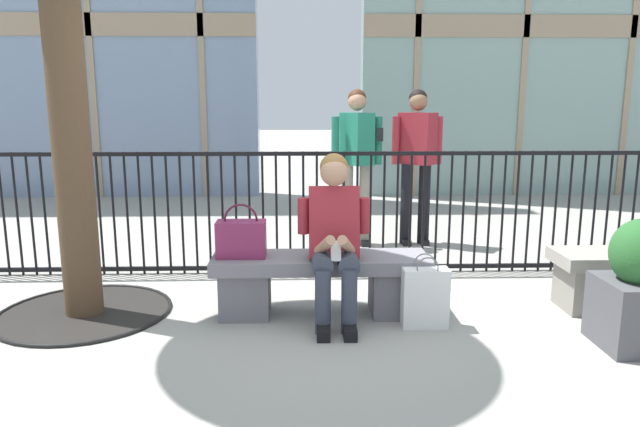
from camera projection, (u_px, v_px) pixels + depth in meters
ground_plane at (320, 313)px, 4.32m from camera, size 60.00×60.00×0.00m
stone_bench at (320, 279)px, 4.27m from camera, size 1.60×0.44×0.45m
seated_person_with_phone at (334, 233)px, 4.08m from camera, size 0.52×0.66×1.21m
handbag_on_bench at (241, 238)px, 4.18m from camera, size 0.36×0.19×0.40m
shopping_bag at (425, 297)px, 4.03m from camera, size 0.32×0.15×0.52m
bystander_at_railing at (417, 155)px, 6.30m from camera, size 0.55×0.42×1.71m
bystander_further_back at (357, 155)px, 6.26m from camera, size 0.55×0.44×1.71m
plaza_railing at (317, 213)px, 5.26m from camera, size 8.17×0.04×1.13m
planter at (639, 289)px, 3.66m from camera, size 0.46×0.46×0.85m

